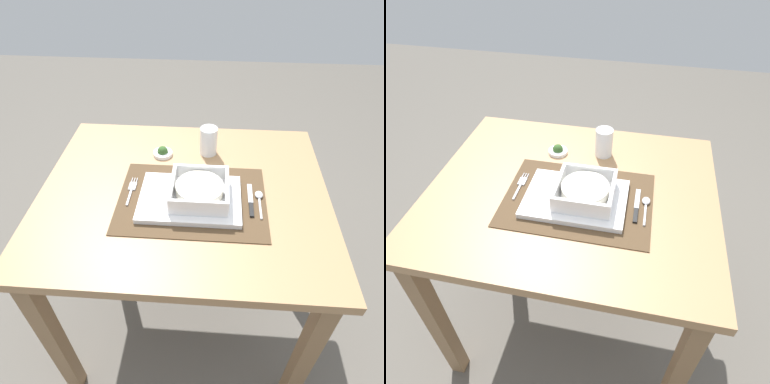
# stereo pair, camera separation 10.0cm
# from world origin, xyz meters

# --- Properties ---
(ground_plane) EXTENTS (6.00, 6.00, 0.00)m
(ground_plane) POSITION_xyz_m (0.00, 0.00, 0.00)
(ground_plane) COLOR #59544C
(dining_table) EXTENTS (0.88, 0.74, 0.73)m
(dining_table) POSITION_xyz_m (0.00, 0.00, 0.62)
(dining_table) COLOR #A37A51
(dining_table) RESTS_ON ground
(placemat) EXTENTS (0.44, 0.32, 0.00)m
(placemat) POSITION_xyz_m (0.03, -0.04, 0.73)
(placemat) COLOR #4C3823
(placemat) RESTS_ON dining_table
(serving_plate) EXTENTS (0.30, 0.21, 0.02)m
(serving_plate) POSITION_xyz_m (0.02, -0.05, 0.74)
(serving_plate) COLOR white
(serving_plate) RESTS_ON placemat
(porridge_bowl) EXTENTS (0.17, 0.17, 0.05)m
(porridge_bowl) POSITION_xyz_m (0.05, -0.05, 0.77)
(porridge_bowl) COLOR white
(porridge_bowl) RESTS_ON serving_plate
(fork) EXTENTS (0.02, 0.13, 0.00)m
(fork) POSITION_xyz_m (-0.16, -0.01, 0.73)
(fork) COLOR silver
(fork) RESTS_ON placemat
(spoon) EXTENTS (0.02, 0.11, 0.01)m
(spoon) POSITION_xyz_m (0.23, -0.03, 0.74)
(spoon) COLOR silver
(spoon) RESTS_ON placemat
(butter_knife) EXTENTS (0.01, 0.14, 0.01)m
(butter_knife) POSITION_xyz_m (0.20, -0.05, 0.74)
(butter_knife) COLOR black
(butter_knife) RESTS_ON placemat
(drinking_glass) EXTENTS (0.06, 0.06, 0.10)m
(drinking_glass) POSITION_xyz_m (0.07, 0.20, 0.77)
(drinking_glass) COLOR white
(drinking_glass) RESTS_ON dining_table
(condiment_saucer) EXTENTS (0.07, 0.07, 0.04)m
(condiment_saucer) POSITION_xyz_m (-0.09, 0.18, 0.74)
(condiment_saucer) COLOR white
(condiment_saucer) RESTS_ON dining_table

